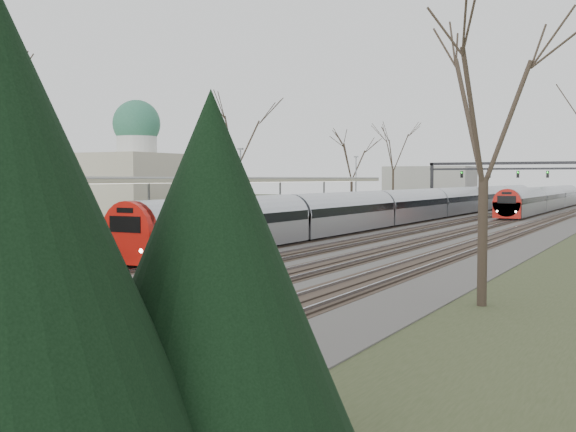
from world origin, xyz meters
name	(u,v)px	position (x,y,z in m)	size (l,w,h in m)	color
track_bed	(444,223)	(0.26, 55.00, 0.06)	(24.00, 160.00, 0.22)	#474442
platform	(250,227)	(-9.05, 37.50, 0.50)	(3.50, 69.00, 1.00)	#9E9B93
canopy	(215,180)	(-9.05, 32.99, 3.93)	(4.10, 50.00, 3.11)	slate
dome_building	(121,182)	(-21.71, 38.00, 3.72)	(10.00, 8.00, 10.30)	beige
signal_gantry	(512,171)	(0.29, 84.99, 4.91)	(21.00, 0.59, 6.08)	black
evergreen_clump	(68,242)	(11.92, -1.20, 3.27)	(5.90, 7.10, 6.50)	#2D231C
tree_west_far	(235,134)	(-17.00, 48.00, 8.02)	(5.50, 5.50, 11.33)	#2D231C
tree_east_near	(485,95)	(13.00, 15.00, 6.55)	(4.50, 4.50, 9.27)	#2D231C
train_near	(434,204)	(-2.50, 61.29, 1.48)	(2.62, 90.21, 3.05)	#979AA0
train_far	(545,199)	(4.50, 83.22, 1.48)	(2.62, 45.21, 3.05)	#979AA0
passenger	(31,221)	(-9.40, 17.52, 1.96)	(0.70, 0.46, 1.92)	#293B50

